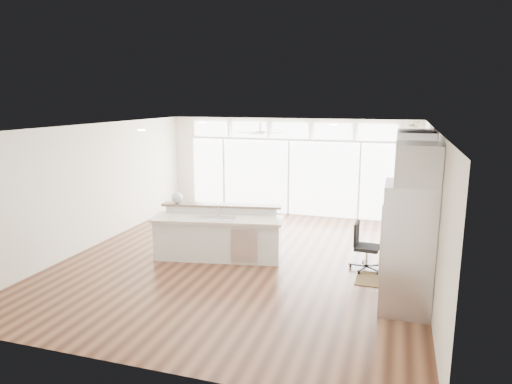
% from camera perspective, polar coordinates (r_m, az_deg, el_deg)
% --- Properties ---
extents(floor, '(7.00, 8.00, 0.02)m').
position_cam_1_polar(floor, '(9.44, -1.53, -8.49)').
color(floor, '#412114').
rests_on(floor, ground).
extents(ceiling, '(7.00, 8.00, 0.02)m').
position_cam_1_polar(ceiling, '(8.88, -1.63, 8.16)').
color(ceiling, silver).
rests_on(ceiling, wall_back).
extents(wall_back, '(7.00, 0.04, 2.70)m').
position_cam_1_polar(wall_back, '(12.85, 4.22, 3.16)').
color(wall_back, white).
rests_on(wall_back, floor).
extents(wall_front, '(7.00, 0.04, 2.70)m').
position_cam_1_polar(wall_front, '(5.58, -15.18, -8.58)').
color(wall_front, white).
rests_on(wall_front, floor).
extents(wall_left, '(0.04, 8.00, 2.70)m').
position_cam_1_polar(wall_left, '(10.70, -19.60, 0.80)').
color(wall_left, white).
rests_on(wall_left, floor).
extents(wall_right, '(0.04, 8.00, 2.70)m').
position_cam_1_polar(wall_right, '(8.61, 21.04, -1.81)').
color(wall_right, white).
rests_on(wall_right, floor).
extents(glass_wall, '(5.80, 0.06, 2.08)m').
position_cam_1_polar(glass_wall, '(12.84, 4.14, 1.80)').
color(glass_wall, white).
rests_on(glass_wall, wall_back).
extents(transom_row, '(5.90, 0.06, 0.40)m').
position_cam_1_polar(transom_row, '(12.68, 4.23, 7.73)').
color(transom_row, white).
rests_on(transom_row, wall_back).
extents(desk_window, '(0.04, 0.85, 0.85)m').
position_cam_1_polar(desk_window, '(8.86, 20.76, -0.11)').
color(desk_window, white).
rests_on(desk_window, wall_right).
extents(ceiling_fan, '(1.16, 1.16, 0.32)m').
position_cam_1_polar(ceiling_fan, '(11.71, 0.54, 7.93)').
color(ceiling_fan, silver).
rests_on(ceiling_fan, ceiling).
extents(recessed_lights, '(3.40, 3.00, 0.02)m').
position_cam_1_polar(recessed_lights, '(9.07, -1.21, 8.11)').
color(recessed_lights, white).
rests_on(recessed_lights, ceiling).
extents(oven_cabinet, '(0.64, 1.20, 2.50)m').
position_cam_1_polar(oven_cabinet, '(10.38, 18.62, -0.02)').
color(oven_cabinet, white).
rests_on(oven_cabinet, floor).
extents(desk_nook, '(0.72, 1.30, 0.76)m').
position_cam_1_polar(desk_nook, '(9.14, 18.16, -7.18)').
color(desk_nook, white).
rests_on(desk_nook, floor).
extents(upper_cabinets, '(0.64, 1.30, 0.64)m').
position_cam_1_polar(upper_cabinets, '(8.73, 19.24, 5.15)').
color(upper_cabinets, white).
rests_on(upper_cabinets, wall_right).
extents(refrigerator, '(0.76, 0.90, 2.00)m').
position_cam_1_polar(refrigerator, '(7.38, 18.40, -6.63)').
color(refrigerator, silver).
rests_on(refrigerator, floor).
extents(fridge_cabinet, '(0.64, 0.90, 0.60)m').
position_cam_1_polar(fridge_cabinet, '(7.10, 19.56, 3.37)').
color(fridge_cabinet, white).
rests_on(fridge_cabinet, wall_right).
extents(framed_photos, '(0.06, 0.22, 0.80)m').
position_cam_1_polar(framed_photos, '(9.50, 20.50, -0.27)').
color(framed_photos, black).
rests_on(framed_photos, wall_right).
extents(kitchen_island, '(2.78, 1.45, 1.05)m').
position_cam_1_polar(kitchen_island, '(9.37, -4.80, -5.23)').
color(kitchen_island, white).
rests_on(kitchen_island, floor).
extents(rug, '(1.01, 0.74, 0.01)m').
position_cam_1_polar(rug, '(8.70, 15.73, -10.61)').
color(rug, '#352311').
rests_on(rug, floor).
extents(office_chair, '(0.50, 0.47, 0.91)m').
position_cam_1_polar(office_chair, '(9.00, 13.72, -6.71)').
color(office_chair, black).
rests_on(office_chair, floor).
extents(fishbowl, '(0.25, 0.25, 0.23)m').
position_cam_1_polar(fishbowl, '(9.82, -9.82, -0.71)').
color(fishbowl, silver).
rests_on(fishbowl, kitchen_island).
extents(monitor, '(0.10, 0.54, 0.45)m').
position_cam_1_polar(monitor, '(8.97, 17.89, -3.50)').
color(monitor, black).
rests_on(monitor, desk_nook).
extents(keyboard, '(0.17, 0.33, 0.02)m').
position_cam_1_polar(keyboard, '(9.03, 16.72, -4.75)').
color(keyboard, silver).
rests_on(keyboard, desk_nook).
extents(potted_plant, '(0.26, 0.29, 0.21)m').
position_cam_1_polar(potted_plant, '(10.21, 19.11, 7.45)').
color(potted_plant, '#2C4E21').
rests_on(potted_plant, oven_cabinet).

